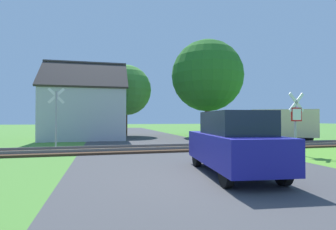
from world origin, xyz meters
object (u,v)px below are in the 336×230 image
Objects in this scene: stop_sign_near at (296,118)px; tree_right at (207,76)px; parked_car at (233,143)px; house at (86,112)px; crossing_sign_far at (56,113)px; tree_center at (126,90)px; mail_truck at (280,124)px.

tree_right is (1.39, 13.19, 4.07)m from stop_sign_near.
tree_right is 2.17× the size of parked_car.
house is 11.51m from tree_right.
crossing_sign_far is 0.36× the size of tree_right.
tree_right is at bearing 75.99° from parked_car.
house reaches higher than parked_car.
tree_center is 1.62× the size of parked_car.
mail_truck is at bearing -1.56° from crossing_sign_far.
mail_truck is at bearing -42.60° from tree_center.
tree_right reaches higher than stop_sign_near.
house is 1.24× the size of mail_truck.
parked_car is (5.98, -8.47, -1.00)m from crossing_sign_far.
tree_center is 13.89m from mail_truck.
tree_center is (4.64, 9.97, 2.45)m from crossing_sign_far.
parked_car is at bearing -59.52° from crossing_sign_far.
tree_right is 1.74× the size of mail_truck.
tree_center reaches higher than house.
mail_truck is (14.61, 0.81, -0.66)m from crossing_sign_far.
crossing_sign_far is at bearing -98.82° from house.
tree_center is at bearing 75.88° from mail_truck.
house is (-9.49, 11.95, 0.54)m from stop_sign_near.
stop_sign_near is at bearing -96.02° from tree_right.
stop_sign_near is at bearing -68.67° from tree_center.
stop_sign_near is 0.41× the size of tree_center.
parked_car is (-6.07, -16.23, -4.77)m from tree_right.
stop_sign_near is 0.66× the size of parked_car.
stop_sign_near is 15.27m from house.
stop_sign_near reaches higher than parked_car.
tree_center is at bearing -75.84° from stop_sign_near.
tree_right is at bearing 7.86° from house.
house is at bearing 114.29° from parked_car.
tree_center reaches higher than parked_car.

